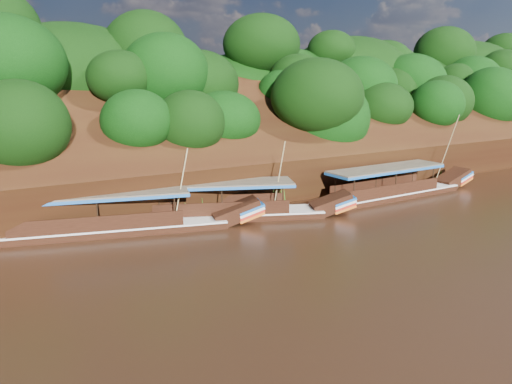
% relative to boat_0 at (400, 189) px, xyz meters
% --- Properties ---
extents(ground, '(160.00, 160.00, 0.00)m').
position_rel_boat_0_xyz_m(ground, '(-12.66, -6.83, -0.60)').
color(ground, black).
rests_on(ground, ground).
extents(riverbank, '(120.00, 30.06, 19.40)m').
position_rel_boat_0_xyz_m(riverbank, '(-12.67, 15.89, 1.29)').
color(riverbank, black).
rests_on(riverbank, ground).
extents(boat_0, '(16.43, 3.20, 7.30)m').
position_rel_boat_0_xyz_m(boat_0, '(0.00, 0.00, 0.00)').
color(boat_0, black).
rests_on(boat_0, ground).
extents(boat_1, '(15.11, 7.84, 6.11)m').
position_rel_boat_0_xyz_m(boat_1, '(-14.55, 1.01, 0.00)').
color(boat_1, black).
rests_on(boat_1, ground).
extents(boat_2, '(17.22, 6.54, 5.80)m').
position_rel_boat_0_xyz_m(boat_2, '(-22.66, 1.94, 0.01)').
color(boat_2, black).
rests_on(boat_2, ground).
extents(reeds, '(50.89, 2.30, 2.11)m').
position_rel_boat_0_xyz_m(reeds, '(-16.02, 2.74, 0.28)').
color(reeds, '#376C1B').
rests_on(reeds, ground).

